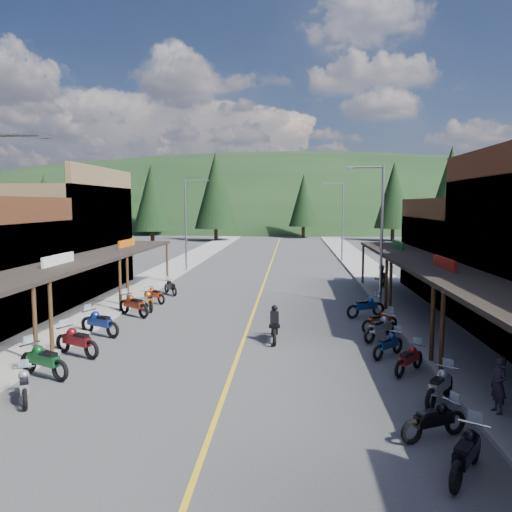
% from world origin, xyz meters
% --- Properties ---
extents(ground, '(220.00, 220.00, 0.00)m').
position_xyz_m(ground, '(0.00, 0.00, 0.00)').
color(ground, '#38383A').
rests_on(ground, ground).
extents(centerline, '(0.15, 90.00, 0.01)m').
position_xyz_m(centerline, '(0.00, 20.00, 0.01)').
color(centerline, gold).
rests_on(centerline, ground).
extents(sidewalk_west, '(3.40, 94.00, 0.15)m').
position_xyz_m(sidewalk_west, '(-8.70, 20.00, 0.07)').
color(sidewalk_west, gray).
rests_on(sidewalk_west, ground).
extents(sidewalk_east, '(3.40, 94.00, 0.15)m').
position_xyz_m(sidewalk_east, '(8.70, 20.00, 0.07)').
color(sidewalk_east, gray).
rests_on(sidewalk_east, ground).
extents(shop_west_3, '(10.90, 10.20, 8.20)m').
position_xyz_m(shop_west_3, '(-13.78, 11.30, 3.52)').
color(shop_west_3, brown).
rests_on(shop_west_3, ground).
extents(shop_east_3, '(10.90, 10.20, 6.20)m').
position_xyz_m(shop_east_3, '(13.75, 11.30, 2.53)').
color(shop_east_3, '#4C2D16').
rests_on(shop_east_3, ground).
extents(streetlight_1, '(2.16, 0.18, 8.00)m').
position_xyz_m(streetlight_1, '(-6.95, 22.00, 4.46)').
color(streetlight_1, gray).
rests_on(streetlight_1, ground).
extents(streetlight_2, '(2.16, 0.18, 8.00)m').
position_xyz_m(streetlight_2, '(6.95, 8.00, 4.46)').
color(streetlight_2, gray).
rests_on(streetlight_2, ground).
extents(streetlight_3, '(2.16, 0.18, 8.00)m').
position_xyz_m(streetlight_3, '(6.95, 30.00, 4.46)').
color(streetlight_3, gray).
rests_on(streetlight_3, ground).
extents(ridge_hill, '(310.00, 140.00, 60.00)m').
position_xyz_m(ridge_hill, '(0.00, 135.00, 0.00)').
color(ridge_hill, black).
rests_on(ridge_hill, ground).
extents(pine_0, '(5.04, 5.04, 11.00)m').
position_xyz_m(pine_0, '(-40.00, 62.00, 6.48)').
color(pine_0, black).
rests_on(pine_0, ground).
extents(pine_1, '(5.88, 5.88, 12.50)m').
position_xyz_m(pine_1, '(-24.00, 70.00, 7.24)').
color(pine_1, black).
rests_on(pine_1, ground).
extents(pine_2, '(6.72, 6.72, 14.00)m').
position_xyz_m(pine_2, '(-10.00, 58.00, 7.99)').
color(pine_2, black).
rests_on(pine_2, ground).
extents(pine_3, '(5.04, 5.04, 11.00)m').
position_xyz_m(pine_3, '(4.00, 66.00, 6.48)').
color(pine_3, black).
rests_on(pine_3, ground).
extents(pine_4, '(5.88, 5.88, 12.50)m').
position_xyz_m(pine_4, '(18.00, 60.00, 7.24)').
color(pine_4, black).
rests_on(pine_4, ground).
extents(pine_5, '(6.72, 6.72, 14.00)m').
position_xyz_m(pine_5, '(34.00, 72.00, 7.99)').
color(pine_5, black).
rests_on(pine_5, ground).
extents(pine_7, '(5.88, 5.88, 12.50)m').
position_xyz_m(pine_7, '(-32.00, 76.00, 7.24)').
color(pine_7, black).
rests_on(pine_7, ground).
extents(pine_8, '(4.48, 4.48, 10.00)m').
position_xyz_m(pine_8, '(-22.00, 40.00, 5.98)').
color(pine_8, black).
rests_on(pine_8, ground).
extents(pine_9, '(4.93, 4.93, 10.80)m').
position_xyz_m(pine_9, '(24.00, 45.00, 6.38)').
color(pine_9, black).
rests_on(pine_9, ground).
extents(pine_10, '(5.38, 5.38, 11.60)m').
position_xyz_m(pine_10, '(-18.00, 50.00, 6.78)').
color(pine_10, black).
rests_on(pine_10, ground).
extents(pine_11, '(5.82, 5.82, 12.40)m').
position_xyz_m(pine_11, '(20.00, 38.00, 7.19)').
color(pine_11, black).
rests_on(pine_11, ground).
extents(bike_west_5, '(1.49, 1.96, 1.08)m').
position_xyz_m(bike_west_5, '(-5.86, -6.63, 0.54)').
color(bike_west_5, gray).
rests_on(bike_west_5, ground).
extents(bike_west_6, '(2.41, 1.70, 1.32)m').
position_xyz_m(bike_west_6, '(-6.31, -4.58, 0.66)').
color(bike_west_6, '#0E461D').
rests_on(bike_west_6, ground).
extents(bike_west_7, '(2.40, 1.74, 1.32)m').
position_xyz_m(bike_west_7, '(-6.22, -2.19, 0.66)').
color(bike_west_7, '#610D14').
rests_on(bike_west_7, ground).
extents(bike_west_8, '(2.40, 1.75, 1.32)m').
position_xyz_m(bike_west_8, '(-6.48, 0.80, 0.66)').
color(bike_west_8, navy).
rests_on(bike_west_8, ground).
extents(bike_west_9, '(2.35, 2.00, 1.33)m').
position_xyz_m(bike_west_9, '(-6.21, 4.75, 0.67)').
color(bike_west_9, maroon).
rests_on(bike_west_9, ground).
extents(bike_west_10, '(1.52, 2.19, 1.20)m').
position_xyz_m(bike_west_10, '(-5.85, 6.29, 0.60)').
color(bike_west_10, '#CB600E').
rests_on(bike_west_10, ground).
extents(bike_west_11, '(1.92, 1.73, 1.11)m').
position_xyz_m(bike_west_11, '(-6.09, 8.24, 0.56)').
color(bike_west_11, '#B6290D').
rests_on(bike_west_11, ground).
extents(bike_west_12, '(1.63, 1.93, 1.09)m').
position_xyz_m(bike_west_12, '(-5.80, 11.05, 0.55)').
color(bike_west_12, black).
rests_on(bike_west_12, ground).
extents(bike_east_3, '(1.73, 2.15, 1.20)m').
position_xyz_m(bike_east_3, '(5.83, -9.94, 0.60)').
color(bike_east_3, black).
rests_on(bike_east_3, ground).
extents(bike_east_4, '(2.01, 1.43, 1.10)m').
position_xyz_m(bike_east_4, '(5.64, -8.20, 0.55)').
color(bike_east_4, black).
rests_on(bike_east_4, ground).
extents(bike_east_5, '(1.73, 2.06, 1.17)m').
position_xyz_m(bike_east_5, '(6.44, -5.88, 0.58)').
color(bike_east_5, gray).
rests_on(bike_east_5, ground).
extents(bike_east_6, '(1.70, 1.91, 1.10)m').
position_xyz_m(bike_east_6, '(6.16, -3.23, 0.55)').
color(bike_east_6, maroon).
rests_on(bike_east_6, ground).
extents(bike_east_7, '(1.75, 1.82, 1.08)m').
position_xyz_m(bike_east_7, '(5.79, -1.41, 0.54)').
color(bike_east_7, navy).
rests_on(bike_east_7, ground).
extents(bike_east_8, '(2.05, 2.06, 1.24)m').
position_xyz_m(bike_east_8, '(5.90, 0.92, 0.62)').
color(bike_east_8, gray).
rests_on(bike_east_8, ground).
extents(bike_east_9, '(2.00, 1.51, 1.11)m').
position_xyz_m(bike_east_9, '(6.12, 2.40, 0.55)').
color(bike_east_9, '#A1310B').
rests_on(bike_east_9, ground).
extents(bike_east_10, '(2.31, 1.66, 1.27)m').
position_xyz_m(bike_east_10, '(5.91, 5.32, 0.63)').
color(bike_east_10, navy).
rests_on(bike_east_10, ground).
extents(rider_on_bike, '(0.78, 2.16, 1.63)m').
position_xyz_m(rider_on_bike, '(1.35, 0.51, 0.65)').
color(rider_on_bike, black).
rests_on(rider_on_bike, ground).
extents(pedestrian_east_a, '(0.48, 0.64, 1.59)m').
position_xyz_m(pedestrian_east_a, '(7.74, -6.80, 0.95)').
color(pedestrian_east_a, '#262030').
rests_on(pedestrian_east_a, sidewalk_east).
extents(pedestrian_east_b, '(1.02, 0.82, 1.83)m').
position_xyz_m(pedestrian_east_b, '(7.73, 11.53, 1.07)').
color(pedestrian_east_b, brown).
rests_on(pedestrian_east_b, sidewalk_east).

